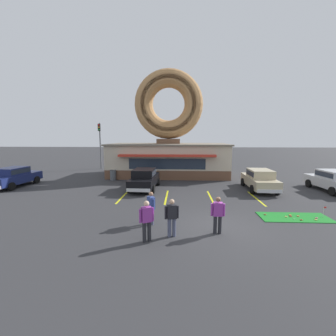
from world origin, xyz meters
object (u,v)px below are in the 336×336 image
object	(u,v)px
putting_flag_pin	(324,209)
trash_bin	(113,175)
car_champagne	(260,179)
car_black	(144,178)
golf_ball	(294,219)
car_silver	(333,180)
traffic_light_pole	(100,140)
car_navy	(14,176)
pedestrian_clipboard_woman	(172,216)
pedestrian_hooded_kid	(218,214)
pedestrian_blue_sweater_man	(151,207)
pedestrian_leather_jacket_man	(147,219)

from	to	relation	value
putting_flag_pin	trash_bin	distance (m)	16.52
car_champagne	car_black	bearing A→B (deg)	-178.86
golf_ball	car_black	distance (m)	10.50
car_black	trash_bin	xyz separation A→B (m)	(-3.56, 3.51, -0.37)
golf_ball	putting_flag_pin	world-z (taller)	putting_flag_pin
car_silver	trash_bin	xyz separation A→B (m)	(-17.75, 3.54, -0.37)
car_black	traffic_light_pole	bearing A→B (deg)	123.90
golf_ball	car_champagne	distance (m)	6.48
trash_bin	traffic_light_pole	size ratio (longest dim) A/B	0.17
car_navy	pedestrian_clipboard_woman	world-z (taller)	car_navy
car_silver	pedestrian_clipboard_woman	bearing A→B (deg)	-144.57
putting_flag_pin	pedestrian_clipboard_woman	bearing A→B (deg)	-161.15
car_navy	pedestrian_clipboard_woman	xyz separation A→B (m)	(13.30, -8.70, -0.00)
putting_flag_pin	pedestrian_hooded_kid	size ratio (longest dim) A/B	0.34
putting_flag_pin	car_champagne	distance (m)	6.09
car_navy	traffic_light_pole	size ratio (longest dim) A/B	0.81
golf_ball	pedestrian_hooded_kid	world-z (taller)	pedestrian_hooded_kid
pedestrian_blue_sweater_man	pedestrian_clipboard_woman	bearing A→B (deg)	-51.69
golf_ball	trash_bin	xyz separation A→B (m)	(-11.98, 9.74, 0.45)
car_black	pedestrian_hooded_kid	world-z (taller)	car_black
car_champagne	trash_bin	bearing A→B (deg)	165.05
car_navy	pedestrian_leather_jacket_man	world-z (taller)	pedestrian_leather_jacket_man
car_black	pedestrian_leather_jacket_man	size ratio (longest dim) A/B	2.82
pedestrian_blue_sweater_man	pedestrian_hooded_kid	world-z (taller)	pedestrian_hooded_kid
golf_ball	traffic_light_pole	bearing A→B (deg)	132.52
car_black	car_navy	distance (m)	10.86
pedestrian_hooded_kid	pedestrian_leather_jacket_man	size ratio (longest dim) A/B	0.97
car_black	pedestrian_hooded_kid	size ratio (longest dim) A/B	2.90
trash_bin	car_silver	bearing A→B (deg)	-11.29
traffic_light_pole	car_black	bearing A→B (deg)	-56.10
golf_ball	pedestrian_clipboard_woman	world-z (taller)	pedestrian_clipboard_woman
car_navy	pedestrian_clipboard_woman	distance (m)	15.89
putting_flag_pin	pedestrian_hooded_kid	distance (m)	6.16
putting_flag_pin	car_navy	xyz separation A→B (m)	(-20.95, 6.08, 0.43)
car_champagne	car_silver	world-z (taller)	same
car_black	traffic_light_pole	xyz separation A→B (m)	(-7.40, 11.02, 2.84)
pedestrian_leather_jacket_man	trash_bin	size ratio (longest dim) A/B	1.68
trash_bin	traffic_light_pole	distance (m)	9.02
car_champagne	pedestrian_leather_jacket_man	distance (m)	11.70
golf_ball	pedestrian_blue_sweater_man	size ratio (longest dim) A/B	0.03
trash_bin	pedestrian_clipboard_woman	bearing A→B (deg)	-63.19
putting_flag_pin	pedestrian_blue_sweater_man	bearing A→B (deg)	-171.26
pedestrian_hooded_kid	pedestrian_leather_jacket_man	bearing A→B (deg)	-163.04
pedestrian_leather_jacket_man	traffic_light_pole	world-z (taller)	traffic_light_pole
golf_ball	pedestrian_hooded_kid	bearing A→B (deg)	-156.42
car_navy	car_black	bearing A→B (deg)	-1.61
car_black	car_champagne	world-z (taller)	same
car_champagne	pedestrian_clipboard_woman	distance (m)	10.72
golf_ball	pedestrian_hooded_kid	size ratio (longest dim) A/B	0.03
golf_ball	car_champagne	size ratio (longest dim) A/B	0.01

